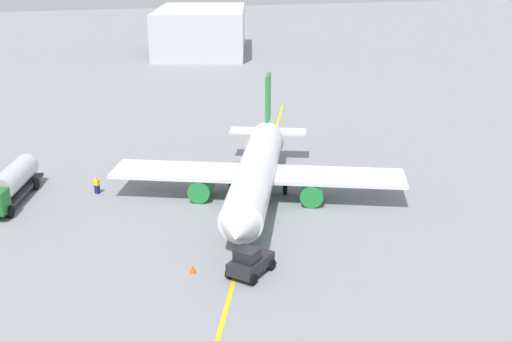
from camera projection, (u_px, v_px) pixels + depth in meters
ground_plane at (256, 201)px, 59.62m from camera, size 400.00×400.00×0.00m
airplane at (257, 173)px, 59.23m from camera, size 28.71×27.24×9.52m
fuel_tanker at (10, 184)px, 58.97m from camera, size 10.95×5.41×3.15m
pushback_tug at (250, 262)px, 45.89m from camera, size 3.99×4.06×2.20m
refueling_worker at (97, 185)px, 61.11m from camera, size 0.62×0.62×1.71m
safety_cone_nose at (193, 269)px, 46.36m from camera, size 0.52×0.52×0.58m
distant_hangar at (201, 31)px, 141.26m from camera, size 34.84×26.74×9.70m
taxi_line_marking at (256, 201)px, 59.62m from camera, size 70.85×29.71×0.01m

